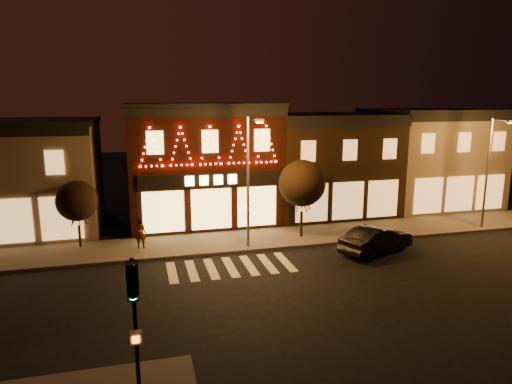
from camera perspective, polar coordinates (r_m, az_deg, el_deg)
name	(u,v)px	position (r m, az deg, el deg)	size (l,w,h in m)	color
ground	(249,299)	(20.31, -0.91, -13.33)	(120.00, 120.00, 0.00)	black
sidewalk_far	(249,240)	(27.98, -0.85, -6.05)	(44.00, 4.00, 0.15)	#47423D
building_left	(0,177)	(33.38, -29.52, 1.65)	(12.20, 8.28, 7.30)	#675C49
building_pulp	(202,162)	(32.46, -6.85, 3.74)	(10.20, 8.34, 8.30)	#33120B
building_right_a	(326,163)	(35.10, 8.73, 3.61)	(9.20, 8.28, 7.50)	#352412
building_right_b	(428,157)	(39.51, 20.84, 4.09)	(9.20, 8.28, 7.80)	#675C49
traffic_signal_near	(134,308)	(12.51, -15.06, -13.89)	(0.31, 0.45, 4.41)	black
streetlamp_mid	(250,173)	(25.32, -0.81, 2.45)	(0.61, 1.71, 7.46)	#59595E
streetlamp_right	(490,165)	(33.15, 27.39, 3.06)	(0.46, 1.65, 7.21)	#59595E
tree_left	(77,201)	(27.75, -21.59, -1.05)	(2.33, 2.33, 3.89)	black
tree_right	(302,183)	(27.83, 5.83, 1.11)	(2.88, 2.88, 4.81)	black
dark_sedan	(376,240)	(26.61, 14.90, -5.81)	(1.64, 4.71, 1.55)	black
pedestrian	(140,233)	(26.85, -14.34, -5.05)	(0.64, 0.42, 1.76)	gray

